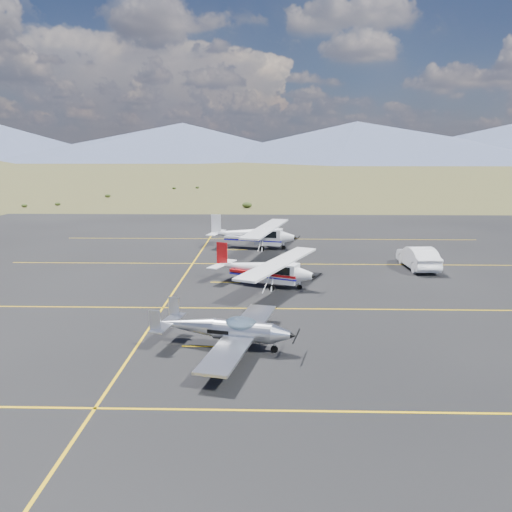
% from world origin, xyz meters
% --- Properties ---
extents(ground, '(1600.00, 1600.00, 0.00)m').
position_xyz_m(ground, '(0.00, 0.00, 0.00)').
color(ground, '#383D1C').
rests_on(ground, ground).
extents(apron, '(72.00, 72.00, 0.02)m').
position_xyz_m(apron, '(0.00, 7.00, 0.00)').
color(apron, black).
rests_on(apron, ground).
extents(aircraft_low_wing, '(6.13, 8.42, 1.82)m').
position_xyz_m(aircraft_low_wing, '(-1.94, -3.64, 0.87)').
color(aircraft_low_wing, silver).
rests_on(aircraft_low_wing, apron).
extents(aircraft_cessna, '(7.38, 9.82, 2.57)m').
position_xyz_m(aircraft_cessna, '(-0.40, 6.80, 1.14)').
color(aircraft_cessna, white).
rests_on(aircraft_cessna, apron).
extents(aircraft_plain, '(7.43, 11.48, 2.91)m').
position_xyz_m(aircraft_plain, '(-1.48, 19.28, 1.29)').
color(aircraft_plain, white).
rests_on(aircraft_plain, apron).
extents(sedan, '(2.02, 5.15, 1.67)m').
position_xyz_m(sedan, '(10.82, 11.81, 0.84)').
color(sedan, white).
rests_on(sedan, apron).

